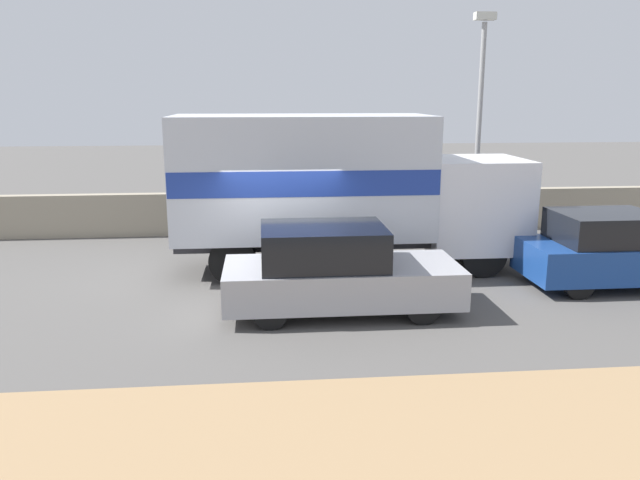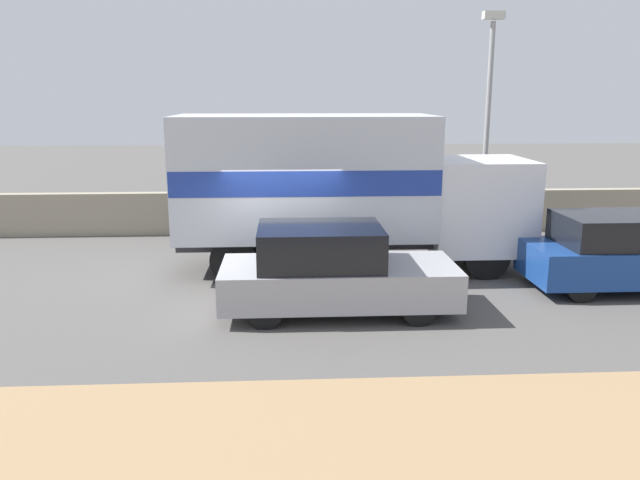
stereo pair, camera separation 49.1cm
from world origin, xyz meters
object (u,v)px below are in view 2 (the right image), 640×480
object	(u,v)px
box_truck	(337,185)
car_hatchback	(333,271)
street_lamp	(488,110)
car_sedan_second	(619,253)

from	to	relation	value
box_truck	car_hatchback	xyz separation A→B (m)	(-0.31, -2.93, -1.20)
street_lamp	car_hatchback	xyz separation A→B (m)	(-4.66, -5.83, -2.81)
street_lamp	car_sedan_second	bearing A→B (deg)	-73.20
box_truck	car_hatchback	bearing A→B (deg)	-95.97
box_truck	car_sedan_second	bearing A→B (deg)	-17.78
car_hatchback	car_sedan_second	bearing A→B (deg)	10.04
street_lamp	car_hatchback	bearing A→B (deg)	-128.66
street_lamp	car_sedan_second	distance (m)	5.71
street_lamp	box_truck	bearing A→B (deg)	-146.42
street_lamp	car_sedan_second	world-z (taller)	street_lamp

